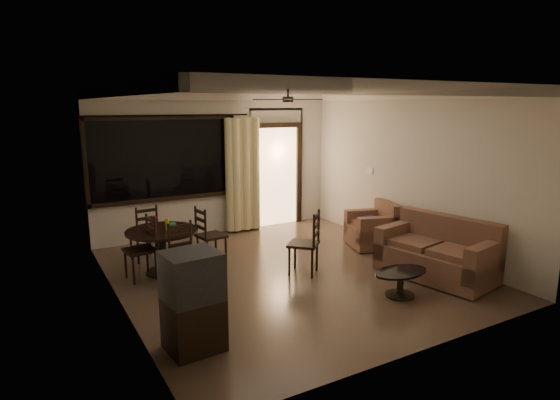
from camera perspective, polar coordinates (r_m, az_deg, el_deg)
ground at (r=7.40m, az=0.90°, el=-8.82°), size 5.50×5.50×0.00m
room_shell at (r=8.80m, az=-1.61°, el=6.70°), size 5.50×6.70×5.50m
dining_table at (r=7.46m, az=-14.15°, el=-4.61°), size 1.10×1.10×0.91m
dining_chair_west at (r=7.36m, az=-16.55°, el=-7.10°), size 0.47×0.47×0.95m
dining_chair_east at (r=7.87m, az=-8.42°, el=-5.52°), size 0.47×0.47×0.95m
dining_chair_south at (r=6.78m, az=-11.24°, el=-8.25°), size 0.47×0.52×0.95m
dining_chair_north at (r=8.23m, az=-16.19°, el=-5.09°), size 0.47×0.47×0.95m
tv_cabinet at (r=5.12m, az=-10.56°, el=-12.03°), size 0.61×0.56×1.08m
sofa at (r=7.51m, az=18.75°, el=-6.27°), size 1.19×1.81×0.89m
armchair at (r=8.79m, az=11.45°, el=-3.45°), size 1.00×1.00×0.81m
coffee_table at (r=6.67m, az=14.47°, el=-9.35°), size 0.82×0.49×0.36m
side_chair at (r=7.29m, az=2.97°, el=-6.71°), size 0.62×0.62×0.99m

